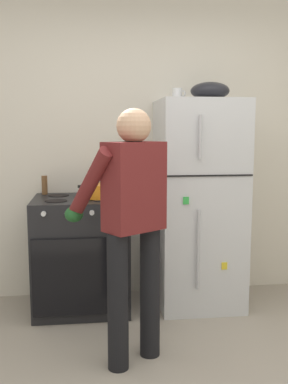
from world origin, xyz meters
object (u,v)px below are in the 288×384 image
object	(u,v)px
red_pot	(100,191)
pepper_mill	(45,185)
stove_range	(81,254)
coffee_mug	(177,94)
person_cook	(131,214)
mixing_bowl	(210,91)
refrigerator	(198,204)

from	to	relation	value
red_pot	pepper_mill	size ratio (longest dim) A/B	2.25
red_pot	stove_range	bearing A→B (deg)	166.08
red_pot	coffee_mug	bearing A→B (deg)	8.89
person_cook	mixing_bowl	world-z (taller)	mixing_bowl
refrigerator	pepper_mill	world-z (taller)	refrigerator
mixing_bowl	red_pot	bearing A→B (deg)	-176.81
refrigerator	red_pot	world-z (taller)	refrigerator
refrigerator	stove_range	bearing A→B (deg)	-179.41
pepper_mill	mixing_bowl	distance (m)	1.57
stove_range	red_pot	size ratio (longest dim) A/B	2.62
person_cook	red_pot	distance (m)	0.86
refrigerator	stove_range	world-z (taller)	refrigerator
person_cook	stove_range	bearing A→B (deg)	110.30
red_pot	coffee_mug	distance (m)	1.01
stove_range	mixing_bowl	distance (m)	1.69
coffee_mug	pepper_mill	bearing A→B (deg)	172.23
refrigerator	person_cook	xyz separation A→B (m)	(-0.65, -0.89, 0.10)
stove_range	pepper_mill	distance (m)	0.66
refrigerator	coffee_mug	world-z (taller)	coffee_mug
stove_range	person_cook	bearing A→B (deg)	-69.70
person_cook	coffee_mug	xyz separation A→B (m)	(0.47, 0.94, 0.81)
stove_range	pepper_mill	bearing A→B (deg)	144.96
refrigerator	mixing_bowl	distance (m)	0.93
coffee_mug	mixing_bowl	distance (m)	0.26
refrigerator	coffee_mug	distance (m)	0.92
refrigerator	pepper_mill	distance (m)	1.30
refrigerator	stove_range	xyz separation A→B (m)	(-0.98, -0.01, -0.40)
refrigerator	coffee_mug	bearing A→B (deg)	164.17
refrigerator	person_cook	distance (m)	1.11
coffee_mug	pepper_mill	distance (m)	1.34
stove_range	coffee_mug	world-z (taller)	coffee_mug
person_cook	pepper_mill	distance (m)	1.26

